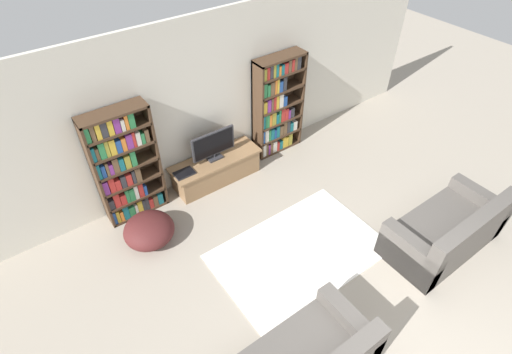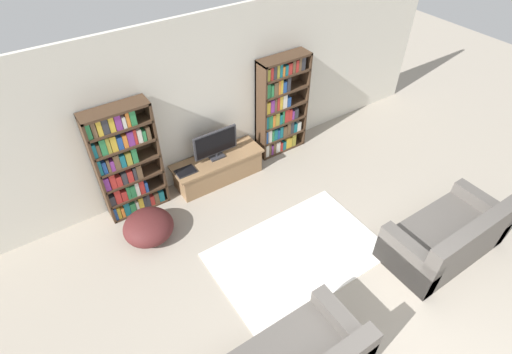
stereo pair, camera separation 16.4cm
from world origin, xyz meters
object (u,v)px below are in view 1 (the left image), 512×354
(bookshelf_right, at_px, (275,107))
(television, at_px, (213,145))
(couch_right_sofa, at_px, (446,232))
(bookshelf_left, at_px, (123,166))
(laptop, at_px, (184,173))
(tv_stand, at_px, (216,169))
(beanbag_ottoman, at_px, (149,230))

(bookshelf_right, distance_m, television, 1.30)
(bookshelf_right, bearing_deg, couch_right_sofa, -80.72)
(bookshelf_left, relative_size, bookshelf_right, 1.00)
(television, distance_m, laptop, 0.62)
(bookshelf_left, relative_size, tv_stand, 1.18)
(bookshelf_right, distance_m, beanbag_ottoman, 2.87)
(television, xyz_separation_m, couch_right_sofa, (1.79, -3.02, -0.41))
(bookshelf_left, relative_size, beanbag_ottoman, 2.50)
(television, distance_m, couch_right_sofa, 3.54)
(tv_stand, relative_size, beanbag_ottoman, 2.12)
(bookshelf_left, bearing_deg, bookshelf_right, 0.00)
(television, distance_m, beanbag_ottoman, 1.61)
(bookshelf_right, relative_size, television, 2.38)
(bookshelf_right, relative_size, laptop, 5.76)
(tv_stand, distance_m, television, 0.47)
(laptop, bearing_deg, bookshelf_right, 4.86)
(bookshelf_left, xyz_separation_m, tv_stand, (1.38, -0.12, -0.66))
(bookshelf_right, distance_m, laptop, 1.91)
(bookshelf_left, relative_size, couch_right_sofa, 1.05)
(laptop, relative_size, beanbag_ottoman, 0.43)
(bookshelf_right, bearing_deg, beanbag_ottoman, -166.09)
(bookshelf_right, height_order, television, bookshelf_right)
(bookshelf_right, height_order, tv_stand, bookshelf_right)
(tv_stand, xyz_separation_m, beanbag_ottoman, (-1.42, -0.55, -0.02))
(tv_stand, relative_size, couch_right_sofa, 0.89)
(bookshelf_right, bearing_deg, bookshelf_left, -180.00)
(tv_stand, xyz_separation_m, couch_right_sofa, (1.79, -3.00, 0.07))
(television, height_order, couch_right_sofa, television)
(laptop, bearing_deg, bookshelf_left, 168.95)
(couch_right_sofa, relative_size, beanbag_ottoman, 2.38)
(laptop, height_order, beanbag_ottoman, laptop)
(bookshelf_left, height_order, tv_stand, bookshelf_left)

